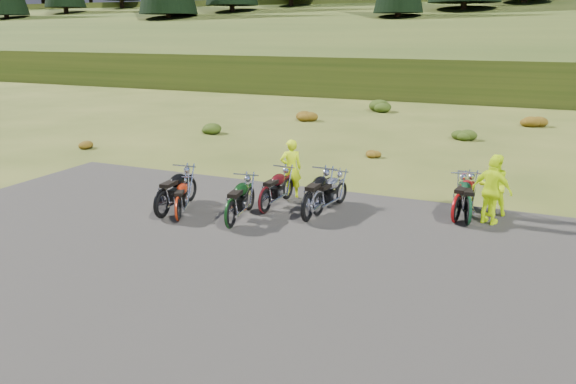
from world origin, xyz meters
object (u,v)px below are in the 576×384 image
at_px(motorcycle_0, 163,219).
at_px(motorcycle_3, 317,218).
at_px(motorcycle_7, 467,226).
at_px(person_middle, 291,170).

relative_size(motorcycle_0, motorcycle_3, 1.11).
xyz_separation_m(motorcycle_3, motorcycle_7, (3.81, 0.94, 0.00)).
height_order(motorcycle_0, motorcycle_3, motorcycle_0).
distance_m(motorcycle_0, motorcycle_3, 4.18).
bearing_deg(motorcycle_7, motorcycle_0, 95.02).
bearing_deg(motorcycle_7, person_middle, 70.19).
height_order(motorcycle_3, person_middle, person_middle).
bearing_deg(motorcycle_3, motorcycle_7, -67.72).
height_order(motorcycle_0, motorcycle_7, motorcycle_0).
bearing_deg(motorcycle_7, motorcycle_3, 89.33).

